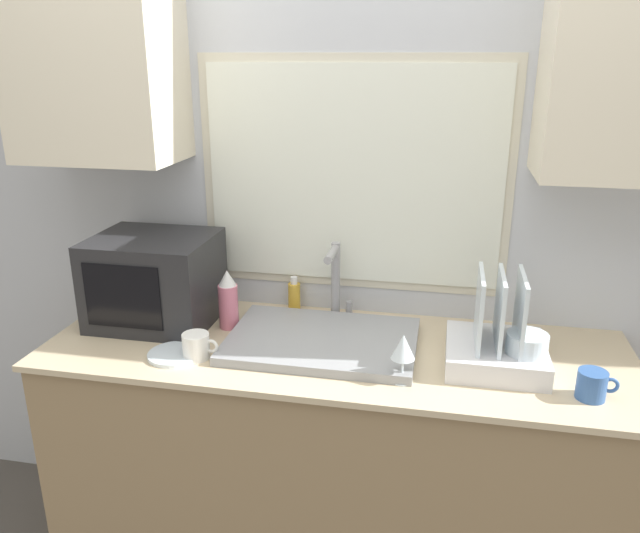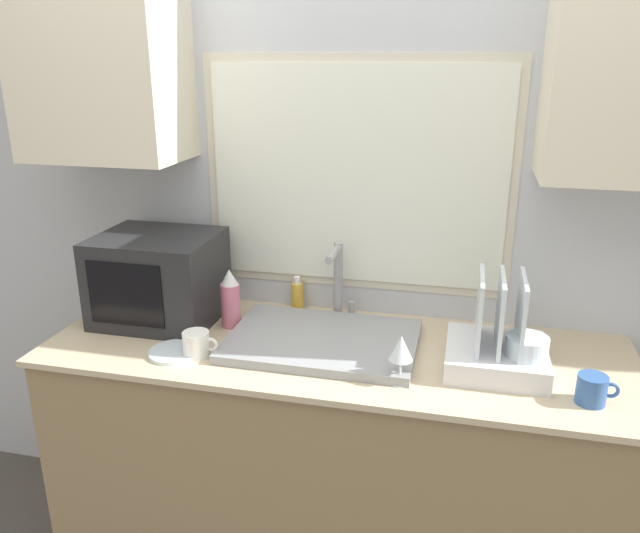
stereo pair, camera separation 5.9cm
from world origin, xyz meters
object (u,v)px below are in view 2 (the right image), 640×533
object	(u,v)px
soap_bottle	(297,295)
wine_glass	(401,350)
dish_rack	(499,347)
spray_bottle	(230,299)
microwave	(159,278)
faucet	(338,276)
mug_near_sink	(197,344)

from	to	relation	value
soap_bottle	wine_glass	world-z (taller)	wine_glass
dish_rack	spray_bottle	distance (m)	0.89
dish_rack	wine_glass	size ratio (longest dim) A/B	2.04
microwave	spray_bottle	xyz separation A→B (m)	(0.27, -0.00, -0.05)
faucet	dish_rack	xyz separation A→B (m)	(0.54, -0.25, -0.09)
faucet	dish_rack	size ratio (longest dim) A/B	0.92
spray_bottle	microwave	bearing A→B (deg)	179.02
faucet	spray_bottle	xyz separation A→B (m)	(-0.34, -0.15, -0.06)
spray_bottle	soap_bottle	distance (m)	0.27
soap_bottle	mug_near_sink	size ratio (longest dim) A/B	1.13
spray_bottle	mug_near_sink	xyz separation A→B (m)	(-0.02, -0.24, -0.06)
spray_bottle	wine_glass	bearing A→B (deg)	-23.09
soap_bottle	mug_near_sink	bearing A→B (deg)	-115.37
spray_bottle	soap_bottle	xyz separation A→B (m)	(0.18, 0.19, -0.04)
microwave	mug_near_sink	size ratio (longest dim) A/B	3.54
dish_rack	wine_glass	bearing A→B (deg)	-150.66
faucet	microwave	bearing A→B (deg)	-166.77
faucet	mug_near_sink	distance (m)	0.55
faucet	wine_glass	size ratio (longest dim) A/B	1.87
microwave	dish_rack	xyz separation A→B (m)	(1.15, -0.11, -0.08)
soap_bottle	wine_glass	bearing A→B (deg)	-46.63
wine_glass	faucet	bearing A→B (deg)	123.13
dish_rack	spray_bottle	world-z (taller)	dish_rack
faucet	dish_rack	distance (m)	0.61
faucet	soap_bottle	size ratio (longest dim) A/B	2.13
faucet	soap_bottle	world-z (taller)	faucet
soap_bottle	wine_glass	size ratio (longest dim) A/B	0.88
dish_rack	spray_bottle	bearing A→B (deg)	173.20
microwave	soap_bottle	xyz separation A→B (m)	(0.45, 0.19, -0.10)
microwave	spray_bottle	bearing A→B (deg)	-0.98
spray_bottle	mug_near_sink	size ratio (longest dim) A/B	1.81
microwave	soap_bottle	world-z (taller)	microwave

